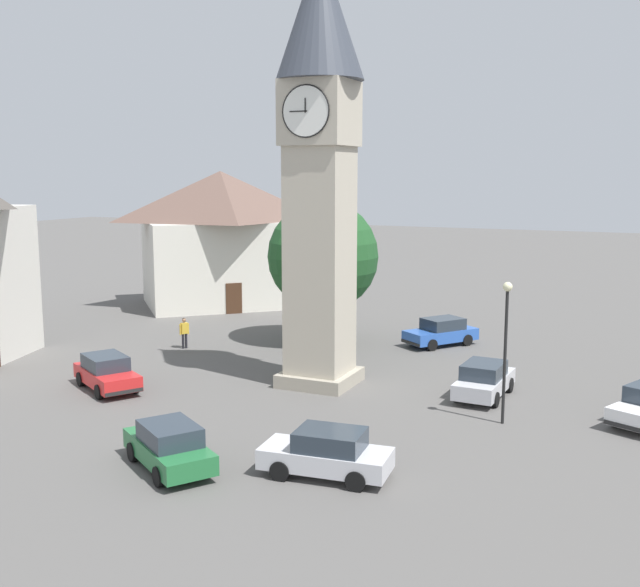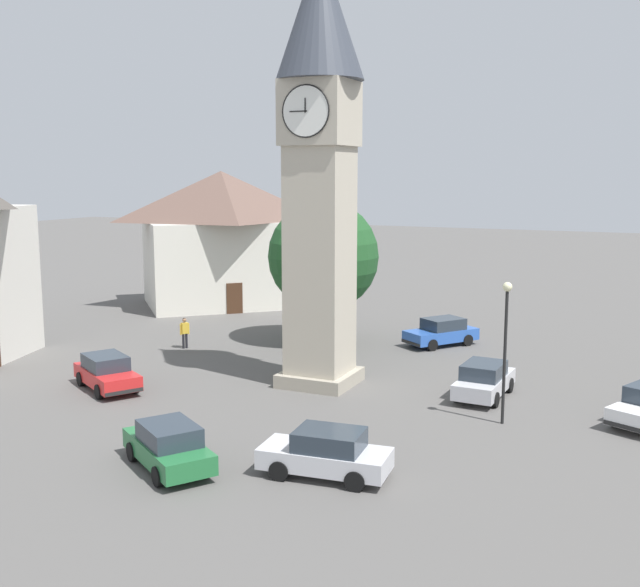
# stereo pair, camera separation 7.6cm
# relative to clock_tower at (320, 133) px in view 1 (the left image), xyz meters

# --- Properties ---
(ground_plane) EXTENTS (200.00, 200.00, 0.00)m
(ground_plane) POSITION_rel_clock_tower_xyz_m (-0.00, -0.00, -11.17)
(ground_plane) COLOR #565451
(clock_tower) EXTENTS (3.81, 3.81, 19.16)m
(clock_tower) POSITION_rel_clock_tower_xyz_m (0.00, 0.00, 0.00)
(clock_tower) COLOR #A59C89
(clock_tower) RESTS_ON ground
(car_blue_kerb) EXTENTS (4.27, 2.11, 1.53)m
(car_blue_kerb) POSITION_rel_clock_tower_xyz_m (-4.61, 9.63, -10.41)
(car_blue_kerb) COLOR silver
(car_blue_kerb) RESTS_ON ground
(car_silver_kerb) EXTENTS (3.78, 4.34, 1.53)m
(car_silver_kerb) POSITION_rel_clock_tower_xyz_m (-2.89, -9.89, -10.41)
(car_silver_kerb) COLOR #2D5BB7
(car_silver_kerb) RESTS_ON ground
(car_red_corner) EXTENTS (4.37, 3.68, 1.53)m
(car_red_corner) POSITION_rel_clock_tower_xyz_m (0.29, 11.16, -10.41)
(car_red_corner) COLOR #236B38
(car_red_corner) RESTS_ON ground
(car_black_far) EXTENTS (1.97, 4.21, 1.53)m
(car_black_far) POSITION_rel_clock_tower_xyz_m (-7.24, -1.01, -10.41)
(car_black_far) COLOR silver
(car_black_far) RESTS_ON ground
(car_green_alley) EXTENTS (4.41, 3.55, 1.53)m
(car_green_alley) POSITION_rel_clock_tower_xyz_m (8.23, 4.71, -10.41)
(car_green_alley) COLOR red
(car_green_alley) RESTS_ON ground
(pedestrian) EXTENTS (0.37, 0.49, 1.69)m
(pedestrian) POSITION_rel_clock_tower_xyz_m (9.67, -3.38, -10.16)
(pedestrian) COLOR black
(pedestrian) RESTS_ON ground
(tree) EXTENTS (6.17, 6.17, 8.01)m
(tree) POSITION_rel_clock_tower_xyz_m (3.37, -7.83, -6.26)
(tree) COLOR brown
(tree) RESTS_ON ground
(building_terrace_right) EXTENTS (13.69, 13.55, 9.62)m
(building_terrace_right) POSITION_rel_clock_tower_xyz_m (15.23, -16.34, -6.26)
(building_terrace_right) COLOR silver
(building_terrace_right) RESTS_ON ground
(lamp_post) EXTENTS (0.36, 0.36, 5.48)m
(lamp_post) POSITION_rel_clock_tower_xyz_m (-8.66, 2.14, -7.55)
(lamp_post) COLOR black
(lamp_post) RESTS_ON ground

